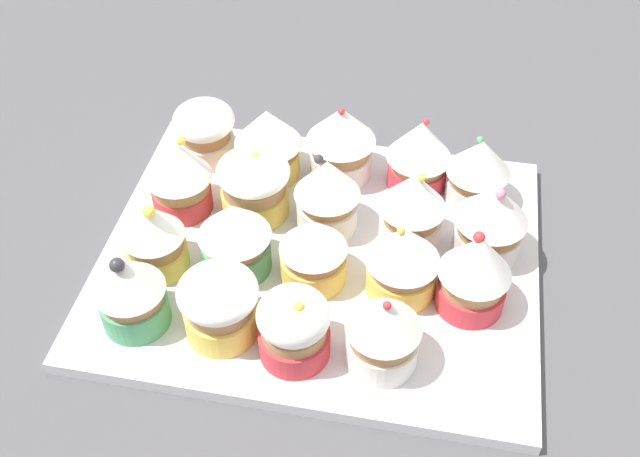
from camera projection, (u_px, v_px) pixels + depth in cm
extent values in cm
cube|color=#4C4C51|center=(320.00, 272.00, 68.61)|extent=(180.00, 180.00, 3.00)
cube|color=silver|center=(320.00, 257.00, 67.11)|extent=(37.84, 31.08, 1.20)
cylinder|color=white|center=(474.00, 190.00, 70.63)|extent=(5.34, 5.34, 2.27)
cylinder|color=#AD7F51|center=(477.00, 177.00, 69.38)|extent=(5.00, 5.00, 1.21)
cone|color=white|center=(481.00, 157.00, 67.71)|extent=(5.86, 5.86, 3.49)
sphere|color=#4CB266|center=(480.00, 140.00, 66.81)|extent=(0.61, 0.61, 0.61)
cylinder|color=#D1333D|center=(417.00, 175.00, 72.17)|extent=(5.62, 5.62, 2.30)
cylinder|color=#AD7F51|center=(418.00, 161.00, 70.97)|extent=(5.18, 5.18, 1.07)
cone|color=white|center=(421.00, 140.00, 69.17)|extent=(6.12, 6.12, 3.95)
sphere|color=red|center=(426.00, 122.00, 68.00)|extent=(0.63, 0.63, 0.63)
cylinder|color=white|center=(335.00, 163.00, 73.14)|extent=(5.93, 5.93, 2.61)
cylinder|color=#AD7F51|center=(336.00, 146.00, 71.64)|extent=(5.51, 5.51, 1.58)
cone|color=white|center=(336.00, 124.00, 69.79)|extent=(6.57, 6.57, 3.61)
sphere|color=red|center=(340.00, 111.00, 68.33)|extent=(0.64, 0.64, 0.64)
cylinder|color=#EFC651|center=(269.00, 162.00, 73.13)|extent=(5.81, 5.81, 2.73)
cylinder|color=#AD7F51|center=(269.00, 147.00, 71.79)|extent=(5.16, 5.16, 1.01)
cone|color=white|center=(267.00, 127.00, 70.11)|extent=(6.43, 6.43, 3.72)
cylinder|color=white|center=(207.00, 147.00, 75.05)|extent=(5.49, 5.49, 2.34)
cylinder|color=#AD7F51|center=(205.00, 133.00, 73.81)|extent=(4.84, 4.84, 1.14)
ellipsoid|color=white|center=(204.00, 120.00, 72.69)|extent=(6.01, 6.01, 3.31)
cylinder|color=white|center=(486.00, 241.00, 65.86)|extent=(5.78, 5.78, 2.57)
cylinder|color=#AD7F51|center=(490.00, 225.00, 64.45)|extent=(5.44, 5.44, 1.37)
cone|color=white|center=(495.00, 204.00, 62.69)|extent=(6.26, 6.26, 3.56)
sphere|color=pink|center=(501.00, 194.00, 61.19)|extent=(0.90, 0.90, 0.90)
cylinder|color=white|center=(409.00, 230.00, 66.77)|extent=(5.43, 5.43, 2.63)
cylinder|color=#AD7F51|center=(412.00, 213.00, 65.28)|extent=(4.83, 4.83, 1.54)
cone|color=white|center=(414.00, 191.00, 63.42)|extent=(5.86, 5.86, 3.66)
sphere|color=#EAD64C|center=(422.00, 178.00, 62.03)|extent=(0.68, 0.68, 0.68)
cylinder|color=white|center=(324.00, 214.00, 68.11)|extent=(5.45, 5.45, 2.68)
cylinder|color=#AD7F51|center=(324.00, 198.00, 66.70)|extent=(4.81, 4.81, 1.27)
cone|color=white|center=(324.00, 177.00, 64.93)|extent=(5.88, 5.88, 3.68)
sphere|color=#333338|center=(319.00, 159.00, 63.97)|extent=(0.85, 0.85, 0.85)
cylinder|color=#EFC651|center=(255.00, 201.00, 69.45)|extent=(6.18, 6.18, 2.57)
cylinder|color=#AD7F51|center=(254.00, 185.00, 68.05)|extent=(5.71, 5.71, 1.33)
ellipsoid|color=white|center=(253.00, 172.00, 66.91)|extent=(6.61, 6.61, 3.09)
sphere|color=#EAD64C|center=(256.00, 155.00, 66.24)|extent=(0.76, 0.76, 0.76)
cylinder|color=#D1333D|center=(183.00, 198.00, 69.88)|extent=(5.48, 5.48, 2.32)
cylinder|color=#AD7F51|center=(180.00, 182.00, 68.51)|extent=(5.22, 5.22, 1.51)
cone|color=white|center=(176.00, 160.00, 66.58)|extent=(6.06, 6.06, 3.90)
sphere|color=#EAD64C|center=(181.00, 141.00, 65.51)|extent=(0.85, 0.85, 0.85)
cylinder|color=#D1333D|center=(470.00, 295.00, 61.85)|extent=(5.61, 5.61, 2.29)
cylinder|color=#AD7F51|center=(473.00, 279.00, 60.47)|extent=(5.06, 5.06, 1.57)
cone|color=white|center=(478.00, 256.00, 58.50)|extent=(5.89, 5.89, 3.94)
sphere|color=red|center=(479.00, 237.00, 57.37)|extent=(0.95, 0.95, 0.95)
cylinder|color=#EFC651|center=(401.00, 279.00, 62.85)|extent=(5.82, 5.82, 2.51)
cylinder|color=#AD7F51|center=(403.00, 265.00, 61.55)|extent=(5.31, 5.31, 1.14)
cone|color=white|center=(405.00, 245.00, 59.88)|extent=(6.12, 6.12, 3.54)
sphere|color=#EAD64C|center=(401.00, 230.00, 58.66)|extent=(0.65, 0.65, 0.65)
cylinder|color=#EFC651|center=(310.00, 267.00, 63.81)|extent=(5.58, 5.58, 2.50)
cylinder|color=#AD7F51|center=(310.00, 252.00, 62.51)|extent=(5.01, 5.01, 1.14)
cone|color=white|center=(309.00, 235.00, 61.00)|extent=(5.68, 5.68, 3.10)
cylinder|color=#4C9E6B|center=(237.00, 255.00, 64.62)|extent=(5.87, 5.87, 2.71)
cylinder|color=#AD7F51|center=(235.00, 239.00, 63.25)|extent=(5.23, 5.23, 1.13)
cone|color=white|center=(233.00, 220.00, 61.64)|extent=(6.19, 6.19, 3.36)
cylinder|color=#EFC651|center=(158.00, 256.00, 64.84)|extent=(5.26, 5.26, 2.25)
cylinder|color=#AD7F51|center=(154.00, 241.00, 63.51)|extent=(4.72, 4.72, 1.49)
cone|color=white|center=(150.00, 221.00, 61.77)|extent=(5.38, 5.38, 3.35)
sphere|color=#EAD64C|center=(149.00, 212.00, 60.35)|extent=(1.08, 1.08, 1.08)
cylinder|color=white|center=(382.00, 349.00, 57.84)|extent=(5.56, 5.56, 2.65)
cylinder|color=#AD7F51|center=(383.00, 333.00, 56.40)|extent=(5.14, 5.14, 1.38)
cone|color=white|center=(385.00, 315.00, 54.79)|extent=(5.77, 5.77, 3.12)
sphere|color=red|center=(387.00, 306.00, 53.54)|extent=(0.66, 0.66, 0.66)
cylinder|color=#D1333D|center=(298.00, 343.00, 58.44)|extent=(5.58, 5.58, 2.39)
cylinder|color=#AD7F51|center=(297.00, 329.00, 57.22)|extent=(5.01, 5.01, 1.04)
ellipsoid|color=white|center=(297.00, 316.00, 56.05)|extent=(5.60, 5.60, 3.70)
sphere|color=#EAD64C|center=(298.00, 307.00, 54.46)|extent=(0.85, 0.85, 0.85)
cylinder|color=#EFC651|center=(222.00, 319.00, 59.84)|extent=(5.84, 5.84, 2.65)
cylinder|color=#AD7F51|center=(219.00, 304.00, 58.48)|extent=(5.22, 5.22, 1.15)
ellipsoid|color=white|center=(217.00, 292.00, 57.40)|extent=(6.33, 6.33, 3.12)
cylinder|color=#4C9E6B|center=(135.00, 309.00, 60.52)|extent=(5.47, 5.47, 2.70)
cylinder|color=#AD7F51|center=(131.00, 294.00, 59.14)|extent=(4.96, 4.96, 1.17)
cone|color=white|center=(126.00, 275.00, 57.50)|extent=(5.67, 5.67, 3.40)
sphere|color=#333338|center=(117.00, 265.00, 56.15)|extent=(1.16, 1.16, 1.16)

